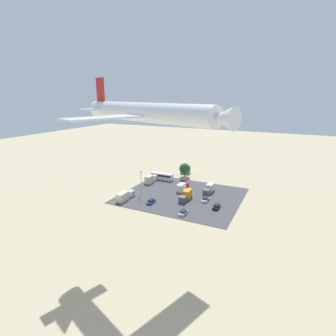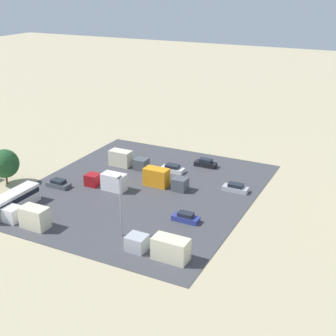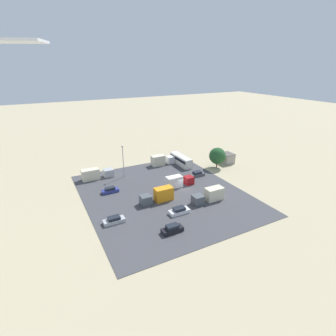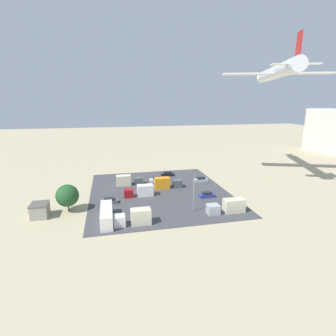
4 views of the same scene
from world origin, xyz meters
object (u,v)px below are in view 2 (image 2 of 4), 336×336
object	(u,v)px
parked_car_4	(186,218)
parked_truck_1	(163,179)
parked_car_1	(172,169)
parked_car_3	(235,188)
bus	(12,201)
parked_car_0	(58,184)
parked_truck_0	(161,247)
parked_truck_2	(28,217)
parked_car_2	(206,163)
parked_truck_4	(126,160)
parked_truck_3	(108,181)

from	to	relation	value
parked_car_4	parked_truck_1	bearing A→B (deg)	42.25
parked_car_1	parked_car_3	xyz separation A→B (m)	(3.11, 14.00, -0.01)
bus	parked_car_1	distance (m)	30.89
parked_car_0	parked_truck_0	world-z (taller)	parked_truck_0
parked_truck_2	bus	bearing A→B (deg)	64.62
parked_truck_0	parked_truck_2	world-z (taller)	parked_truck_2
parked_car_0	parked_car_4	distance (m)	26.09
parked_car_2	parked_truck_4	distance (m)	15.91
parked_car_0	parked_car_4	xyz separation A→B (m)	(1.48, 26.05, 0.02)
parked_truck_1	parked_truck_3	world-z (taller)	parked_truck_1
parked_car_4	parked_truck_2	world-z (taller)	parked_truck_2
parked_car_0	parked_truck_1	distance (m)	18.99
parked_car_1	parked_car_0	bearing A→B (deg)	135.80
parked_car_1	parked_car_2	size ratio (longest dim) A/B	1.05
parked_car_0	parked_car_1	distance (m)	21.96
parked_car_1	parked_truck_0	distance (m)	30.29
parked_car_0	parked_car_2	xyz separation A→B (m)	(-21.22, 20.05, 0.09)
parked_truck_4	parked_car_2	bearing A→B (deg)	116.52
parked_car_3	parked_car_0	bearing A→B (deg)	-66.69
parked_car_1	parked_car_3	size ratio (longest dim) A/B	1.03
parked_car_2	parked_truck_4	size ratio (longest dim) A/B	0.54
parked_car_4	parked_truck_1	xyz separation A→B (m)	(-10.05, -9.13, 0.89)
parked_car_4	parked_truck_1	size ratio (longest dim) A/B	0.52
parked_truck_2	parked_truck_4	bearing A→B (deg)	-1.30
parked_car_3	parked_truck_3	bearing A→B (deg)	-66.18
parked_car_4	parked_truck_2	size ratio (longest dim) A/B	0.55
parked_car_4	parked_truck_3	xyz separation A→B (m)	(-4.91, -17.57, 0.80)
bus	parked_car_0	world-z (taller)	bus
parked_car_4	parked_car_0	bearing A→B (deg)	86.75
bus	parked_truck_1	size ratio (longest dim) A/B	1.26
parked_truck_0	parked_truck_3	xyz separation A→B (m)	(-15.53, -18.74, -0.04)
parked_car_0	parked_car_3	bearing A→B (deg)	113.31
parked_truck_1	parked_truck_2	world-z (taller)	parked_truck_2
parked_car_3	parked_car_4	world-z (taller)	parked_car_4
bus	parked_truck_4	xyz separation A→B (m)	(-24.81, 6.48, -0.20)
parked_car_3	parked_truck_2	distance (m)	35.53
parked_truck_1	parked_truck_4	distance (m)	12.40
parked_car_1	parked_car_3	bearing A→B (deg)	-102.52
parked_car_3	parked_truck_4	bearing A→B (deg)	-93.64
parked_car_0	parked_car_3	xyz separation A→B (m)	(-12.63, 29.31, 0.01)
parked_truck_0	parked_truck_1	xyz separation A→B (m)	(-20.66, -10.30, 0.05)
bus	parked_car_1	xyz separation A→B (m)	(-26.43, 15.95, -1.02)
parked_truck_3	parked_car_4	bearing A→B (deg)	-105.63
bus	parked_truck_2	bearing A→B (deg)	-25.38
parked_car_2	parked_truck_1	bearing A→B (deg)	166.09
parked_truck_0	parked_truck_4	world-z (taller)	parked_truck_0
parked_car_1	parked_truck_4	xyz separation A→B (m)	(1.62, -9.47, 0.83)
parked_car_0	parked_car_3	world-z (taller)	parked_car_3
parked_truck_3	parked_car_3	bearing A→B (deg)	-66.18
parked_car_4	parked_truck_1	distance (m)	13.60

